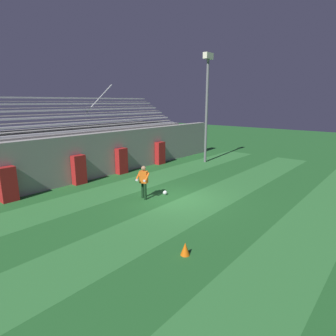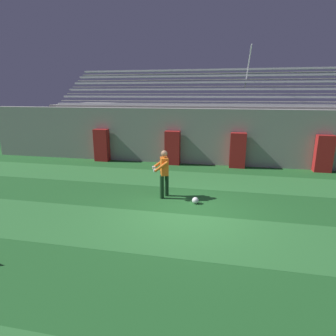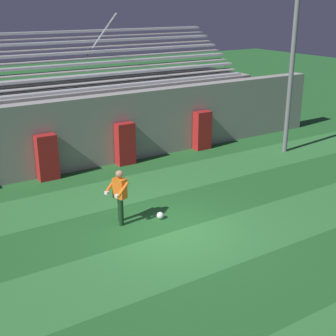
% 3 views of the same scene
% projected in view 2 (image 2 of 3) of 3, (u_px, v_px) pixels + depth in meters
% --- Properties ---
extents(ground_plane, '(80.00, 80.00, 0.00)m').
position_uv_depth(ground_plane, '(188.00, 214.00, 8.51)').
color(ground_plane, '#236028').
extents(turf_stripe_mid, '(28.00, 2.37, 0.01)m').
position_uv_depth(turf_stripe_mid, '(182.00, 233.00, 7.31)').
color(turf_stripe_mid, '#337A38').
rests_on(turf_stripe_mid, ground).
extents(turf_stripe_far, '(28.00, 2.37, 0.01)m').
position_uv_depth(turf_stripe_far, '(199.00, 180.00, 11.80)').
color(turf_stripe_far, '#337A38').
rests_on(turf_stripe_far, ground).
extents(back_wall, '(24.00, 0.60, 2.80)m').
position_uv_depth(back_wall, '(206.00, 137.00, 14.30)').
color(back_wall, '#999691').
rests_on(back_wall, ground).
extents(padding_pillar_gate_left, '(0.75, 0.44, 1.70)m').
position_uv_depth(padding_pillar_gate_left, '(173.00, 148.00, 14.23)').
color(padding_pillar_gate_left, '#B21E1E').
rests_on(padding_pillar_gate_left, ground).
extents(padding_pillar_gate_right, '(0.75, 0.44, 1.70)m').
position_uv_depth(padding_pillar_gate_right, '(238.00, 150.00, 13.61)').
color(padding_pillar_gate_right, '#B21E1E').
rests_on(padding_pillar_gate_right, ground).
extents(padding_pillar_far_left, '(0.75, 0.44, 1.70)m').
position_uv_depth(padding_pillar_far_left, '(102.00, 145.00, 14.98)').
color(padding_pillar_far_left, '#B21E1E').
rests_on(padding_pillar_far_left, ground).
extents(padding_pillar_far_right, '(0.75, 0.44, 1.70)m').
position_uv_depth(padding_pillar_far_right, '(324.00, 154.00, 12.87)').
color(padding_pillar_far_right, '#B21E1E').
rests_on(padding_pillar_far_right, ground).
extents(bleacher_stand, '(18.00, 4.75, 5.83)m').
position_uv_depth(bleacher_stand, '(209.00, 128.00, 16.82)').
color(bleacher_stand, '#999691').
rests_on(bleacher_stand, ground).
extents(goalkeeper, '(0.65, 0.70, 1.67)m').
position_uv_depth(goalkeeper, '(164.00, 171.00, 9.63)').
color(goalkeeper, '#143319').
rests_on(goalkeeper, ground).
extents(soccer_ball, '(0.22, 0.22, 0.22)m').
position_uv_depth(soccer_ball, '(195.00, 200.00, 9.25)').
color(soccer_ball, white).
rests_on(soccer_ball, ground).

